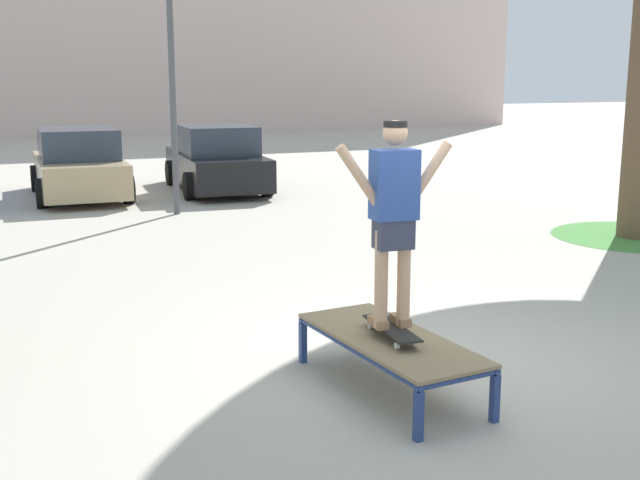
{
  "coord_description": "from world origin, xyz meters",
  "views": [
    {
      "loc": [
        -3.66,
        -6.07,
        2.58
      ],
      "look_at": [
        -0.66,
        1.04,
        1.0
      ],
      "focal_mm": 44.89,
      "sensor_mm": 36.0,
      "label": 1
    }
  ],
  "objects": [
    {
      "name": "ground_plane",
      "position": [
        0.0,
        0.0,
        0.0
      ],
      "size": [
        120.0,
        120.0,
        0.0
      ],
      "primitive_type": "plane",
      "color": "#B2AA9E"
    },
    {
      "name": "skate_box",
      "position": [
        -0.66,
        -0.46,
        0.41
      ],
      "size": [
        0.93,
        1.96,
        0.46
      ],
      "color": "navy",
      "rests_on": "ground"
    },
    {
      "name": "skateboard",
      "position": [
        -0.66,
        -0.48,
        0.54
      ],
      "size": [
        0.26,
        0.81,
        0.09
      ],
      "color": "black",
      "rests_on": "skate_box"
    },
    {
      "name": "skater",
      "position": [
        -0.66,
        -0.48,
        1.53
      ],
      "size": [
        1.0,
        0.3,
        1.69
      ],
      "color": "tan",
      "rests_on": "skateboard"
    },
    {
      "name": "grass_patch_near_right",
      "position": [
        6.18,
        3.77,
        0.0
      ],
      "size": [
        2.77,
        2.77,
        0.01
      ],
      "primitive_type": "cylinder",
      "color": "#47893D",
      "rests_on": "ground"
    },
    {
      "name": "car_tan",
      "position": [
        -1.75,
        11.91,
        0.69
      ],
      "size": [
        1.99,
        4.24,
        1.5
      ],
      "color": "tan",
      "rests_on": "ground"
    },
    {
      "name": "car_black",
      "position": [
        1.29,
        11.77,
        0.69
      ],
      "size": [
        2.14,
        4.31,
        1.5
      ],
      "color": "black",
      "rests_on": "ground"
    },
    {
      "name": "light_post",
      "position": [
        -0.3,
        8.93,
        3.83
      ],
      "size": [
        0.36,
        0.36,
        5.83
      ],
      "color": "#4C4C51",
      "rests_on": "ground"
    }
  ]
}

